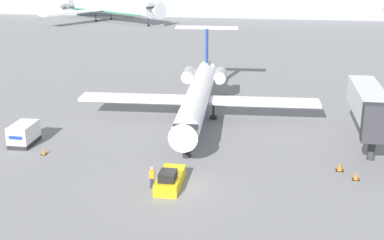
{
  "coord_description": "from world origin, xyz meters",
  "views": [
    {
      "loc": [
        7.34,
        -39.03,
        18.72
      ],
      "look_at": [
        0.0,
        9.31,
        2.96
      ],
      "focal_mm": 50.0,
      "sensor_mm": 36.0,
      "label": 1
    }
  ],
  "objects_px": {
    "luggage_cart": "(24,134)",
    "pushback_tug": "(170,179)",
    "traffic_cone_left": "(44,151)",
    "traffic_cone_mid": "(356,176)",
    "airplane_parked_far_left": "(106,6)",
    "traffic_cone_right": "(340,167)",
    "airplane_main": "(198,95)",
    "jet_bridge": "(370,106)",
    "worker_near_tug": "(152,177)"
  },
  "relations": [
    {
      "from": "pushback_tug",
      "to": "traffic_cone_left",
      "type": "relative_size",
      "value": 6.73
    },
    {
      "from": "airplane_main",
      "to": "traffic_cone_right",
      "type": "height_order",
      "value": "airplane_main"
    },
    {
      "from": "airplane_main",
      "to": "worker_near_tug",
      "type": "relative_size",
      "value": 14.93
    },
    {
      "from": "luggage_cart",
      "to": "traffic_cone_mid",
      "type": "xyz_separation_m",
      "value": [
        31.6,
        -3.9,
        -0.74
      ]
    },
    {
      "from": "pushback_tug",
      "to": "luggage_cart",
      "type": "bearing_deg",
      "value": 155.14
    },
    {
      "from": "airplane_main",
      "to": "pushback_tug",
      "type": "height_order",
      "value": "airplane_main"
    },
    {
      "from": "airplane_main",
      "to": "jet_bridge",
      "type": "xyz_separation_m",
      "value": [
        17.5,
        -6.9,
        1.46
      ]
    },
    {
      "from": "airplane_main",
      "to": "traffic_cone_mid",
      "type": "relative_size",
      "value": 39.97
    },
    {
      "from": "traffic_cone_left",
      "to": "airplane_parked_far_left",
      "type": "distance_m",
      "value": 98.16
    },
    {
      "from": "luggage_cart",
      "to": "airplane_parked_far_left",
      "type": "bearing_deg",
      "value": 102.35
    },
    {
      "from": "traffic_cone_left",
      "to": "jet_bridge",
      "type": "height_order",
      "value": "jet_bridge"
    },
    {
      "from": "pushback_tug",
      "to": "airplane_parked_far_left",
      "type": "xyz_separation_m",
      "value": [
        -36.6,
        100.4,
        3.4
      ]
    },
    {
      "from": "traffic_cone_left",
      "to": "traffic_cone_mid",
      "type": "distance_m",
      "value": 28.59
    },
    {
      "from": "luggage_cart",
      "to": "pushback_tug",
      "type": "bearing_deg",
      "value": -24.86
    },
    {
      "from": "worker_near_tug",
      "to": "jet_bridge",
      "type": "height_order",
      "value": "jet_bridge"
    },
    {
      "from": "airplane_main",
      "to": "luggage_cart",
      "type": "height_order",
      "value": "airplane_main"
    },
    {
      "from": "airplane_main",
      "to": "jet_bridge",
      "type": "bearing_deg",
      "value": -21.51
    },
    {
      "from": "traffic_cone_mid",
      "to": "luggage_cart",
      "type": "bearing_deg",
      "value": 172.96
    },
    {
      "from": "airplane_main",
      "to": "pushback_tug",
      "type": "relative_size",
      "value": 5.9
    },
    {
      "from": "worker_near_tug",
      "to": "airplane_parked_far_left",
      "type": "xyz_separation_m",
      "value": [
        -35.22,
        100.99,
        3.03
      ]
    },
    {
      "from": "traffic_cone_mid",
      "to": "airplane_parked_far_left",
      "type": "height_order",
      "value": "airplane_parked_far_left"
    },
    {
      "from": "airplane_parked_far_left",
      "to": "traffic_cone_left",
      "type": "bearing_deg",
      "value": -76.2
    },
    {
      "from": "traffic_cone_right",
      "to": "airplane_parked_far_left",
      "type": "xyz_separation_m",
      "value": [
        -50.79,
        94.99,
        3.65
      ]
    },
    {
      "from": "airplane_main",
      "to": "traffic_cone_right",
      "type": "bearing_deg",
      "value": -41.37
    },
    {
      "from": "traffic_cone_mid",
      "to": "airplane_main",
      "type": "bearing_deg",
      "value": 137.08
    },
    {
      "from": "worker_near_tug",
      "to": "traffic_cone_mid",
      "type": "xyz_separation_m",
      "value": [
        16.71,
        4.22,
        -0.66
      ]
    },
    {
      "from": "traffic_cone_left",
      "to": "traffic_cone_mid",
      "type": "xyz_separation_m",
      "value": [
        28.55,
        -1.51,
        -0.0
      ]
    },
    {
      "from": "airplane_main",
      "to": "luggage_cart",
      "type": "xyz_separation_m",
      "value": [
        -16.07,
        -10.55,
        -1.91
      ]
    },
    {
      "from": "traffic_cone_left",
      "to": "airplane_parked_far_left",
      "type": "relative_size",
      "value": 0.02
    },
    {
      "from": "airplane_parked_far_left",
      "to": "pushback_tug",
      "type": "bearing_deg",
      "value": -69.97
    },
    {
      "from": "airplane_main",
      "to": "traffic_cone_right",
      "type": "xyz_separation_m",
      "value": [
        14.4,
        -12.68,
        -2.61
      ]
    },
    {
      "from": "worker_near_tug",
      "to": "jet_bridge",
      "type": "distance_m",
      "value": 22.35
    },
    {
      "from": "airplane_main",
      "to": "worker_near_tug",
      "type": "height_order",
      "value": "airplane_main"
    },
    {
      "from": "pushback_tug",
      "to": "jet_bridge",
      "type": "height_order",
      "value": "jet_bridge"
    },
    {
      "from": "luggage_cart",
      "to": "airplane_parked_far_left",
      "type": "distance_m",
      "value": 95.11
    },
    {
      "from": "traffic_cone_left",
      "to": "worker_near_tug",
      "type": "bearing_deg",
      "value": -25.83
    },
    {
      "from": "traffic_cone_left",
      "to": "traffic_cone_mid",
      "type": "bearing_deg",
      "value": -3.02
    },
    {
      "from": "pushback_tug",
      "to": "traffic_cone_right",
      "type": "distance_m",
      "value": 15.19
    },
    {
      "from": "luggage_cart",
      "to": "airplane_parked_far_left",
      "type": "relative_size",
      "value": 0.1
    },
    {
      "from": "luggage_cart",
      "to": "traffic_cone_left",
      "type": "bearing_deg",
      "value": -38.05
    },
    {
      "from": "airplane_main",
      "to": "traffic_cone_left",
      "type": "relative_size",
      "value": 39.73
    },
    {
      "from": "jet_bridge",
      "to": "luggage_cart",
      "type": "bearing_deg",
      "value": -173.79
    },
    {
      "from": "traffic_cone_left",
      "to": "airplane_main",
      "type": "bearing_deg",
      "value": 44.86
    },
    {
      "from": "traffic_cone_right",
      "to": "worker_near_tug",
      "type": "bearing_deg",
      "value": -158.95
    },
    {
      "from": "traffic_cone_right",
      "to": "airplane_parked_far_left",
      "type": "relative_size",
      "value": 0.02
    },
    {
      "from": "airplane_parked_far_left",
      "to": "luggage_cart",
      "type": "bearing_deg",
      "value": -77.65
    },
    {
      "from": "pushback_tug",
      "to": "traffic_cone_left",
      "type": "height_order",
      "value": "pushback_tug"
    },
    {
      "from": "airplane_main",
      "to": "airplane_parked_far_left",
      "type": "height_order",
      "value": "airplane_parked_far_left"
    },
    {
      "from": "traffic_cone_right",
      "to": "luggage_cart",
      "type": "bearing_deg",
      "value": 176.0
    },
    {
      "from": "airplane_main",
      "to": "traffic_cone_right",
      "type": "distance_m",
      "value": 19.36
    }
  ]
}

